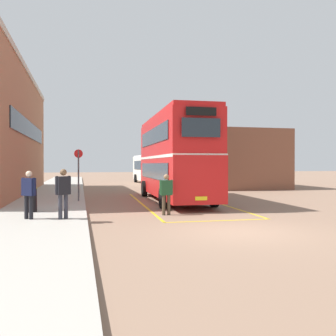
{
  "coord_description": "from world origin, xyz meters",
  "views": [
    {
      "loc": [
        -4.75,
        -10.21,
        2.07
      ],
      "look_at": [
        0.41,
        10.88,
        1.83
      ],
      "focal_mm": 38.55,
      "sensor_mm": 36.0,
      "label": 1
    }
  ],
  "objects_px": {
    "pedestrian_waiting_far": "(29,191)",
    "litter_bin": "(31,200)",
    "bus_stop_sign": "(79,170)",
    "double_decker_bus": "(174,156)",
    "pedestrian_boarding": "(166,192)",
    "single_deck_bus": "(152,168)",
    "pedestrian_waiting_near": "(63,190)"
  },
  "relations": [
    {
      "from": "litter_bin",
      "to": "bus_stop_sign",
      "type": "xyz_separation_m",
      "value": [
        1.86,
        3.87,
        1.13
      ]
    },
    {
      "from": "pedestrian_boarding",
      "to": "pedestrian_waiting_far",
      "type": "height_order",
      "value": "pedestrian_waiting_far"
    },
    {
      "from": "litter_bin",
      "to": "bus_stop_sign",
      "type": "relative_size",
      "value": 0.36
    },
    {
      "from": "pedestrian_waiting_far",
      "to": "bus_stop_sign",
      "type": "xyz_separation_m",
      "value": [
        1.67,
        5.9,
        0.64
      ]
    },
    {
      "from": "pedestrian_waiting_far",
      "to": "litter_bin",
      "type": "xyz_separation_m",
      "value": [
        -0.18,
        2.03,
        -0.49
      ]
    },
    {
      "from": "pedestrian_waiting_far",
      "to": "litter_bin",
      "type": "distance_m",
      "value": 2.1
    },
    {
      "from": "bus_stop_sign",
      "to": "single_deck_bus",
      "type": "bearing_deg",
      "value": 67.76
    },
    {
      "from": "pedestrian_boarding",
      "to": "bus_stop_sign",
      "type": "distance_m",
      "value": 6.24
    },
    {
      "from": "pedestrian_waiting_far",
      "to": "pedestrian_waiting_near",
      "type": "bearing_deg",
      "value": -12.55
    },
    {
      "from": "pedestrian_waiting_near",
      "to": "litter_bin",
      "type": "xyz_separation_m",
      "value": [
        -1.35,
        2.29,
        -0.54
      ]
    },
    {
      "from": "double_decker_bus",
      "to": "pedestrian_boarding",
      "type": "relative_size",
      "value": 6.31
    },
    {
      "from": "single_deck_bus",
      "to": "pedestrian_waiting_far",
      "type": "xyz_separation_m",
      "value": [
        -9.17,
        -24.23,
        -0.52
      ]
    },
    {
      "from": "single_deck_bus",
      "to": "bus_stop_sign",
      "type": "relative_size",
      "value": 3.49
    },
    {
      "from": "double_decker_bus",
      "to": "pedestrian_boarding",
      "type": "distance_m",
      "value": 5.79
    },
    {
      "from": "double_decker_bus",
      "to": "single_deck_bus",
      "type": "relative_size",
      "value": 1.11
    },
    {
      "from": "pedestrian_waiting_far",
      "to": "litter_bin",
      "type": "relative_size",
      "value": 1.73
    },
    {
      "from": "single_deck_bus",
      "to": "bus_stop_sign",
      "type": "height_order",
      "value": "single_deck_bus"
    },
    {
      "from": "double_decker_bus",
      "to": "pedestrian_waiting_far",
      "type": "relative_size",
      "value": 6.19
    },
    {
      "from": "double_decker_bus",
      "to": "pedestrian_waiting_near",
      "type": "height_order",
      "value": "double_decker_bus"
    },
    {
      "from": "pedestrian_waiting_near",
      "to": "litter_bin",
      "type": "bearing_deg",
      "value": 120.58
    },
    {
      "from": "double_decker_bus",
      "to": "litter_bin",
      "type": "xyz_separation_m",
      "value": [
        -7.06,
        -4.05,
        -1.88
      ]
    },
    {
      "from": "double_decker_bus",
      "to": "pedestrian_boarding",
      "type": "bearing_deg",
      "value": -108.0
    },
    {
      "from": "double_decker_bus",
      "to": "pedestrian_boarding",
      "type": "xyz_separation_m",
      "value": [
        -1.72,
        -5.31,
        -1.56
      ]
    },
    {
      "from": "pedestrian_boarding",
      "to": "litter_bin",
      "type": "relative_size",
      "value": 1.7
    },
    {
      "from": "pedestrian_boarding",
      "to": "pedestrian_waiting_near",
      "type": "bearing_deg",
      "value": -165.35
    },
    {
      "from": "double_decker_bus",
      "to": "pedestrian_waiting_near",
      "type": "distance_m",
      "value": 8.64
    },
    {
      "from": "single_deck_bus",
      "to": "pedestrian_waiting_near",
      "type": "height_order",
      "value": "single_deck_bus"
    },
    {
      "from": "pedestrian_waiting_far",
      "to": "pedestrian_boarding",
      "type": "bearing_deg",
      "value": 8.6
    },
    {
      "from": "single_deck_bus",
      "to": "litter_bin",
      "type": "height_order",
      "value": "single_deck_bus"
    },
    {
      "from": "pedestrian_waiting_near",
      "to": "bus_stop_sign",
      "type": "xyz_separation_m",
      "value": [
        0.5,
        6.16,
        0.59
      ]
    },
    {
      "from": "single_deck_bus",
      "to": "litter_bin",
      "type": "distance_m",
      "value": 24.1
    },
    {
      "from": "pedestrian_waiting_near",
      "to": "bus_stop_sign",
      "type": "height_order",
      "value": "bus_stop_sign"
    }
  ]
}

